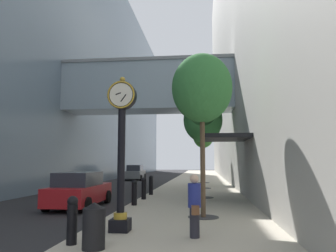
{
  "coord_description": "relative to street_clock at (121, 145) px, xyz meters",
  "views": [
    {
      "loc": [
        3.54,
        -3.82,
        2.12
      ],
      "look_at": [
        0.87,
        20.35,
        4.78
      ],
      "focal_mm": 34.83,
      "sensor_mm": 36.0,
      "label": 1
    }
  ],
  "objects": [
    {
      "name": "pedestrian_walking",
      "position": [
        2.14,
        -0.55,
        -1.61
      ],
      "size": [
        0.38,
        0.48,
        1.64
      ],
      "color": "#23232D",
      "rests_on": "sidewalk_right"
    },
    {
      "name": "bollard_fifth",
      "position": [
        -0.78,
        7.88,
        -1.87
      ],
      "size": [
        0.26,
        0.26,
        1.15
      ],
      "color": "black",
      "rests_on": "sidewalk_right"
    },
    {
      "name": "trash_bin",
      "position": [
        -0.12,
        -1.91,
        -1.94
      ],
      "size": [
        0.53,
        0.53,
        1.05
      ],
      "color": "black",
      "rests_on": "sidewalk_right"
    },
    {
      "name": "bollard_third",
      "position": [
        -0.78,
        3.16,
        -1.87
      ],
      "size": [
        0.26,
        0.26,
        1.15
      ],
      "color": "black",
      "rests_on": "sidewalk_right"
    },
    {
      "name": "street_tree_mid_far",
      "position": [
        2.35,
        15.37,
        2.64
      ],
      "size": [
        2.96,
        2.96,
        6.83
      ],
      "color": "#333335",
      "rests_on": "sidewalk_right"
    },
    {
      "name": "ground_plane",
      "position": [
        -1.13,
        21.5,
        -2.61
      ],
      "size": [
        110.0,
        110.0,
        0.0
      ],
      "primitive_type": "plane",
      "color": "#262628",
      "rests_on": "ground"
    },
    {
      "name": "bollard_sixth",
      "position": [
        -0.78,
        10.25,
        -1.87
      ],
      "size": [
        0.26,
        0.26,
        1.15
      ],
      "color": "black",
      "rests_on": "sidewalk_right"
    },
    {
      "name": "car_grey_mid",
      "position": [
        -5.54,
        28.1,
        -1.79
      ],
      "size": [
        2.11,
        4.64,
        1.72
      ],
      "color": "slate",
      "rests_on": "ground"
    },
    {
      "name": "building_block_left",
      "position": [
        -12.82,
        24.42,
        10.19
      ],
      "size": [
        22.4,
        80.0,
        25.7
      ],
      "color": "slate",
      "rests_on": "ground"
    },
    {
      "name": "street_tree_near",
      "position": [
        2.35,
        2.63,
        2.19
      ],
      "size": [
        2.24,
        2.24,
        5.99
      ],
      "color": "#333335",
      "rests_on": "sidewalk_right"
    },
    {
      "name": "car_red_near",
      "position": [
        -3.41,
        5.59,
        -1.82
      ],
      "size": [
        2.08,
        4.58,
        1.63
      ],
      "color": "#AD191E",
      "rests_on": "ground"
    },
    {
      "name": "street_tree_mid_near",
      "position": [
        2.35,
        9.0,
        2.51
      ],
      "size": [
        1.86,
        1.86,
        6.13
      ],
      "color": "#333335",
      "rests_on": "sidewalk_right"
    },
    {
      "name": "bollard_fourth",
      "position": [
        -0.78,
        5.52,
        -1.87
      ],
      "size": [
        0.26,
        0.26,
        1.15
      ],
      "color": "black",
      "rests_on": "sidewalk_right"
    },
    {
      "name": "bollard_nearest",
      "position": [
        -0.78,
        -1.57,
        -1.87
      ],
      "size": [
        0.26,
        0.26,
        1.15
      ],
      "color": "black",
      "rests_on": "sidewalk_right"
    },
    {
      "name": "building_block_right",
      "position": [
        9.18,
        24.5,
        15.11
      ],
      "size": [
        9.0,
        80.0,
        35.45
      ],
      "color": "#B7B2A8",
      "rests_on": "ground"
    },
    {
      "name": "storefront_awning",
      "position": [
        3.44,
        7.72,
        0.67
      ],
      "size": [
        2.4,
        3.6,
        3.3
      ],
      "color": "black",
      "rests_on": "sidewalk_right"
    },
    {
      "name": "street_clock",
      "position": [
        0.0,
        0.0,
        0.0
      ],
      "size": [
        0.84,
        0.55,
        4.51
      ],
      "color": "black",
      "rests_on": "sidewalk_right"
    },
    {
      "name": "street_tree_far",
      "position": [
        2.35,
        21.74,
        1.86
      ],
      "size": [
        1.95,
        1.95,
        5.5
      ],
      "color": "#333335",
      "rests_on": "sidewalk_right"
    },
    {
      "name": "sidewalk_right",
      "position": [
        1.77,
        24.5,
        -2.54
      ],
      "size": [
        5.81,
        80.0,
        0.14
      ],
      "primitive_type": "cube",
      "color": "#BCB29E",
      "rests_on": "ground"
    }
  ]
}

